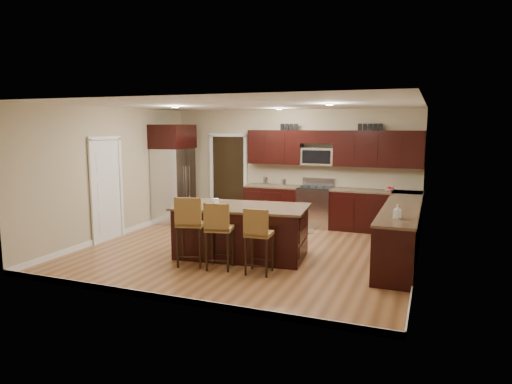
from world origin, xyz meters
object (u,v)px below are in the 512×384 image
at_px(range, 315,207).
at_px(stool_left, 190,223).
at_px(island, 242,233).
at_px(refrigerator, 173,173).
at_px(stool_right, 258,233).
at_px(stool_mid, 219,228).

xyz_separation_m(range, stool_left, (-1.20, -3.70, 0.26)).
height_order(island, refrigerator, refrigerator).
height_order(stool_left, stool_right, stool_left).
xyz_separation_m(island, refrigerator, (-2.67, 2.08, 0.78)).
distance_m(stool_left, stool_mid, 0.52).
bearing_deg(stool_mid, stool_left, 168.97).
xyz_separation_m(stool_left, stool_mid, (0.52, 0.00, -0.04)).
xyz_separation_m(stool_mid, refrigerator, (-2.62, 2.93, 0.51)).
bearing_deg(stool_mid, refrigerator, 120.59).
relative_size(island, refrigerator, 1.04).
height_order(range, island, range).
height_order(stool_left, stool_mid, stool_left).
xyz_separation_m(range, stool_right, (0.00, -3.69, 0.19)).
xyz_separation_m(range, refrigerator, (-3.30, -0.77, 0.73)).
bearing_deg(range, stool_mid, -100.37).
relative_size(range, refrigerator, 0.47).
height_order(stool_mid, refrigerator, refrigerator).
height_order(island, stool_left, stool_left).
bearing_deg(stool_mid, stool_right, -11.16).
bearing_deg(stool_left, refrigerator, 109.64).
xyz_separation_m(range, island, (-0.63, -2.85, -0.04)).
height_order(range, stool_mid, same).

